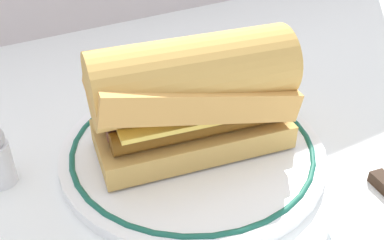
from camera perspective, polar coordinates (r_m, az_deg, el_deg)
The scene contains 3 objects.
ground_plane at distance 0.49m, azimuth -1.19°, elevation -4.84°, with size 1.50×1.50×0.00m, color white.
plate at distance 0.49m, azimuth 0.00°, elevation -3.63°, with size 0.29×0.29×0.01m.
sausage_sandwich at distance 0.45m, azimuth 0.00°, elevation 3.33°, with size 0.22×0.12×0.12m.
Camera 1 is at (-0.18, -0.33, 0.31)m, focal length 41.52 mm.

